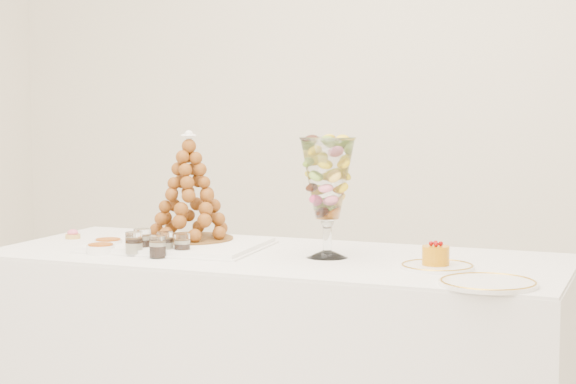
% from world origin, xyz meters
% --- Properties ---
extents(buffet_table, '(1.89, 0.79, 0.71)m').
position_xyz_m(buffet_table, '(0.01, 0.32, 0.36)').
color(buffet_table, white).
rests_on(buffet_table, ground).
extents(lace_tray, '(0.59, 0.46, 0.02)m').
position_xyz_m(lace_tray, '(-0.35, 0.33, 0.72)').
color(lace_tray, white).
rests_on(lace_tray, buffet_table).
extents(macaron_vase, '(0.17, 0.17, 0.38)m').
position_xyz_m(macaron_vase, '(0.19, 0.33, 0.96)').
color(macaron_vase, white).
rests_on(macaron_vase, buffet_table).
extents(cake_plate, '(0.22, 0.22, 0.01)m').
position_xyz_m(cake_plate, '(0.56, 0.27, 0.72)').
color(cake_plate, white).
rests_on(cake_plate, buffet_table).
extents(spare_plate, '(0.27, 0.27, 0.01)m').
position_xyz_m(spare_plate, '(0.75, 0.06, 0.72)').
color(spare_plate, white).
rests_on(spare_plate, buffet_table).
extents(pink_tart, '(0.05, 0.05, 0.03)m').
position_xyz_m(pink_tart, '(-0.81, 0.37, 0.73)').
color(pink_tart, tan).
rests_on(pink_tart, buffet_table).
extents(verrine_a, '(0.06, 0.06, 0.08)m').
position_xyz_m(verrine_a, '(-0.41, 0.19, 0.75)').
color(verrine_a, white).
rests_on(verrine_a, buffet_table).
extents(verrine_b, '(0.07, 0.07, 0.07)m').
position_xyz_m(verrine_b, '(-0.32, 0.19, 0.75)').
color(verrine_b, white).
rests_on(verrine_b, buffet_table).
extents(verrine_c, '(0.05, 0.05, 0.07)m').
position_xyz_m(verrine_c, '(-0.26, 0.19, 0.75)').
color(verrine_c, white).
rests_on(verrine_c, buffet_table).
extents(verrine_d, '(0.07, 0.07, 0.08)m').
position_xyz_m(verrine_d, '(-0.40, 0.13, 0.75)').
color(verrine_d, white).
rests_on(verrine_d, buffet_table).
extents(verrine_e, '(0.06, 0.06, 0.07)m').
position_xyz_m(verrine_e, '(-0.31, 0.11, 0.75)').
color(verrine_e, white).
rests_on(verrine_e, buffet_table).
extents(ramekin_back, '(0.09, 0.09, 0.03)m').
position_xyz_m(ramekin_back, '(-0.56, 0.22, 0.73)').
color(ramekin_back, white).
rests_on(ramekin_back, buffet_table).
extents(ramekin_front, '(0.09, 0.09, 0.03)m').
position_xyz_m(ramekin_front, '(-0.52, 0.11, 0.73)').
color(ramekin_front, white).
rests_on(ramekin_front, buffet_table).
extents(croquembouche, '(0.30, 0.30, 0.38)m').
position_xyz_m(croquembouche, '(-0.35, 0.41, 0.91)').
color(croquembouche, brown).
rests_on(croquembouche, lace_tray).
extents(mousse_cake, '(0.08, 0.08, 0.07)m').
position_xyz_m(mousse_cake, '(0.55, 0.27, 0.75)').
color(mousse_cake, '#C87C09').
rests_on(mousse_cake, cake_plate).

